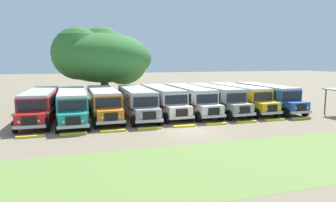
{
  "coord_description": "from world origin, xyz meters",
  "views": [
    {
      "loc": [
        -8.57,
        -22.0,
        5.68
      ],
      "look_at": [
        0.0,
        6.19,
        1.6
      ],
      "focal_mm": 31.81,
      "sensor_mm": 36.0,
      "label": 1
    }
  ],
  "objects": [
    {
      "name": "parked_bus_slot_2",
      "position": [
        -6.23,
        7.9,
        1.58
      ],
      "size": [
        2.91,
        10.87,
        2.82
      ],
      "rotation": [
        0.0,
        0.0,
        -1.55
      ],
      "color": "orange",
      "rests_on": "ground_plane"
    },
    {
      "name": "curb_wheelstop_0",
      "position": [
        -12.08,
        1.39,
        0.07
      ],
      "size": [
        2.0,
        0.36,
        0.15
      ],
      "primitive_type": "cube",
      "color": "yellow",
      "rests_on": "ground_plane"
    },
    {
      "name": "foreground_grass_strip",
      "position": [
        0.0,
        -7.81,
        0.0
      ],
      "size": [
        80.0,
        8.09,
        0.01
      ],
      "primitive_type": "cube",
      "color": "olive",
      "rests_on": "ground_plane"
    },
    {
      "name": "parked_bus_slot_3",
      "position": [
        -2.92,
        7.5,
        1.58
      ],
      "size": [
        2.74,
        10.85,
        2.82
      ],
      "rotation": [
        0.0,
        0.0,
        -1.58
      ],
      "color": "#9E9993",
      "rests_on": "ground_plane"
    },
    {
      "name": "broad_shade_tree",
      "position": [
        -5.22,
        18.85,
        6.09
      ],
      "size": [
        12.69,
        13.78,
        10.34
      ],
      "color": "brown",
      "rests_on": "ground_plane"
    },
    {
      "name": "curb_wheelstop_4",
      "position": [
        0.0,
        1.39,
        0.07
      ],
      "size": [
        2.0,
        0.36,
        0.15
      ],
      "primitive_type": "cube",
      "color": "yellow",
      "rests_on": "ground_plane"
    },
    {
      "name": "curb_wheelstop_7",
      "position": [
        9.06,
        1.39,
        0.07
      ],
      "size": [
        2.0,
        0.36,
        0.15
      ],
      "primitive_type": "cube",
      "color": "yellow",
      "rests_on": "ground_plane"
    },
    {
      "name": "curb_wheelstop_8",
      "position": [
        12.08,
        1.39,
        0.07
      ],
      "size": [
        2.0,
        0.36,
        0.15
      ],
      "primitive_type": "cube",
      "color": "yellow",
      "rests_on": "ground_plane"
    },
    {
      "name": "parked_bus_slot_0",
      "position": [
        -12.02,
        8.02,
        1.58
      ],
      "size": [
        3.03,
        10.89,
        2.82
      ],
      "rotation": [
        0.0,
        0.0,
        -1.61
      ],
      "color": "red",
      "rests_on": "ground_plane"
    },
    {
      "name": "parked_bus_slot_4",
      "position": [
        -0.06,
        8.07,
        1.58
      ],
      "size": [
        2.95,
        10.87,
        2.82
      ],
      "rotation": [
        0.0,
        0.0,
        -1.54
      ],
      "color": "silver",
      "rests_on": "ground_plane"
    },
    {
      "name": "curb_wheelstop_5",
      "position": [
        3.02,
        1.39,
        0.07
      ],
      "size": [
        2.0,
        0.36,
        0.15
      ],
      "primitive_type": "cube",
      "color": "yellow",
      "rests_on": "ground_plane"
    },
    {
      "name": "curb_wheelstop_6",
      "position": [
        6.04,
        1.39,
        0.07
      ],
      "size": [
        2.0,
        0.36,
        0.15
      ],
      "primitive_type": "cube",
      "color": "yellow",
      "rests_on": "ground_plane"
    },
    {
      "name": "parked_bus_slot_6",
      "position": [
        5.85,
        7.72,
        1.58
      ],
      "size": [
        3.24,
        10.92,
        2.82
      ],
      "rotation": [
        0.0,
        0.0,
        -1.51
      ],
      "color": "#9E9993",
      "rests_on": "ground_plane"
    },
    {
      "name": "curb_wheelstop_2",
      "position": [
        -6.04,
        1.39,
        0.07
      ],
      "size": [
        2.0,
        0.36,
        0.15
      ],
      "primitive_type": "cube",
      "color": "yellow",
      "rests_on": "ground_plane"
    },
    {
      "name": "parked_bus_slot_8",
      "position": [
        12.21,
        7.29,
        1.58
      ],
      "size": [
        2.71,
        10.84,
        2.82
      ],
      "rotation": [
        0.0,
        0.0,
        -1.57
      ],
      "color": "#23519E",
      "rests_on": "ground_plane"
    },
    {
      "name": "ground_plane",
      "position": [
        0.0,
        0.0,
        0.0
      ],
      "size": [
        220.0,
        220.0,
        0.0
      ],
      "primitive_type": "plane",
      "color": "#84755B"
    },
    {
      "name": "parked_bus_slot_1",
      "position": [
        -9.15,
        7.12,
        1.58
      ],
      "size": [
        2.87,
        10.86,
        2.82
      ],
      "rotation": [
        0.0,
        0.0,
        -1.55
      ],
      "color": "teal",
      "rests_on": "ground_plane"
    },
    {
      "name": "parked_bus_slot_7",
      "position": [
        8.89,
        7.75,
        1.58
      ],
      "size": [
        3.2,
        10.91,
        2.82
      ],
      "rotation": [
        0.0,
        0.0,
        -1.51
      ],
      "color": "yellow",
      "rests_on": "ground_plane"
    },
    {
      "name": "parked_bus_slot_5",
      "position": [
        2.93,
        7.8,
        1.58
      ],
      "size": [
        2.92,
        10.87,
        2.82
      ],
      "rotation": [
        0.0,
        0.0,
        -1.54
      ],
      "color": "silver",
      "rests_on": "ground_plane"
    },
    {
      "name": "curb_wheelstop_3",
      "position": [
        -3.02,
        1.39,
        0.07
      ],
      "size": [
        2.0,
        0.36,
        0.15
      ],
      "primitive_type": "cube",
      "color": "yellow",
      "rests_on": "ground_plane"
    },
    {
      "name": "curb_wheelstop_1",
      "position": [
        -9.06,
        1.39,
        0.07
      ],
      "size": [
        2.0,
        0.36,
        0.15
      ],
      "primitive_type": "cube",
      "color": "yellow",
      "rests_on": "ground_plane"
    }
  ]
}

